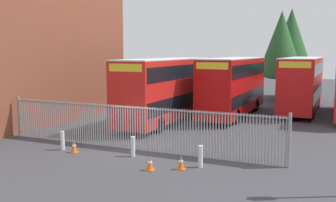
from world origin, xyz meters
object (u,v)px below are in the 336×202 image
Objects in this scene: double_decker_bus_behind_fence_left at (234,84)px; traffic_cone_near_kerb at (150,164)px; bollard_near_right at (201,156)px; traffic_cone_mid_forecourt at (74,147)px; double_decker_bus_far_back at (302,82)px; bollard_near_left at (63,141)px; bollard_center_front at (133,147)px; double_decker_bus_near_gate at (166,88)px; traffic_cone_by_gate at (181,163)px.

double_decker_bus_behind_fence_left is 15.24m from traffic_cone_near_kerb.
bollard_near_right reaches higher than traffic_cone_mid_forecourt.
double_decker_bus_far_back is 18.36m from bollard_near_right.
bollard_near_right is (7.30, 0.04, 0.00)m from bollard_near_left.
traffic_cone_mid_forecourt is at bearing -177.97° from bollard_near_right.
bollard_center_front is (-5.70, -17.80, -1.95)m from double_decker_bus_far_back.
double_decker_bus_behind_fence_left is at bearing 53.73° from double_decker_bus_near_gate.
double_decker_bus_behind_fence_left is 11.38× the size of bollard_near_right.
traffic_cone_mid_forecourt is (-6.46, -0.23, -0.19)m from bollard_near_right.
traffic_cone_mid_forecourt is (-2.99, -0.55, -0.19)m from bollard_center_front.
double_decker_bus_behind_fence_left is at bearing 96.54° from traffic_cone_by_gate.
bollard_near_left is (-9.53, -18.16, -1.95)m from double_decker_bus_far_back.
bollard_near_left is at bearing -174.56° from bollard_center_front.
traffic_cone_near_kerb is at bearing -42.92° from bollard_center_front.
bollard_near_right is (2.30, -13.81, -1.95)m from double_decker_bus_behind_fence_left.
double_decker_bus_near_gate and double_decker_bus_far_back have the same top height.
double_decker_bus_near_gate reaches higher than bollard_near_right.
traffic_cone_mid_forecourt is (0.84, -0.19, -0.19)m from bollard_near_left.
traffic_cone_near_kerb is at bearing -87.97° from double_decker_bus_behind_fence_left.
bollard_center_front is at bearing 10.46° from traffic_cone_mid_forecourt.
traffic_cone_mid_forecourt and traffic_cone_near_kerb have the same top height.
bollard_near_left and bollard_near_right have the same top height.
bollard_center_front is 3.49m from bollard_near_right.
bollard_near_right is at bearing 2.03° from traffic_cone_mid_forecourt.
double_decker_bus_far_back is 11.38× the size of bollard_center_front.
bollard_center_front is at bearing -107.76° from double_decker_bus_far_back.
double_decker_bus_far_back reaches higher than bollard_near_left.
double_decker_bus_behind_fence_left reaches higher than traffic_cone_by_gate.
double_decker_bus_near_gate is 9.53m from traffic_cone_mid_forecourt.
double_decker_bus_near_gate and double_decker_bus_behind_fence_left have the same top height.
double_decker_bus_behind_fence_left is 18.32× the size of traffic_cone_near_kerb.
double_decker_bus_far_back reaches higher than bollard_center_front.
double_decker_bus_behind_fence_left is 11.38× the size of bollard_near_left.
traffic_cone_by_gate is at bearing -136.87° from bollard_near_right.
double_decker_bus_behind_fence_left is at bearing 73.50° from traffic_cone_mid_forecourt.
bollard_center_front is 2.34m from traffic_cone_near_kerb.
double_decker_bus_behind_fence_left is at bearing 99.46° from bollard_near_right.
double_decker_bus_behind_fence_left is 14.14m from bollard_near_right.
double_decker_bus_near_gate is at bearing 85.97° from traffic_cone_mid_forecourt.
double_decker_bus_behind_fence_left reaches higher than traffic_cone_mid_forecourt.
traffic_cone_near_kerb is (-4.00, -19.39, -2.13)m from double_decker_bus_far_back.
traffic_cone_mid_forecourt is at bearing -94.03° from double_decker_bus_near_gate.
bollard_near_left is at bearing -179.67° from bollard_near_right.
double_decker_bus_far_back is at bearing 64.66° from traffic_cone_mid_forecourt.
double_decker_bus_behind_fence_left is 14.67m from traffic_cone_by_gate.
bollard_near_left reaches higher than traffic_cone_mid_forecourt.
double_decker_bus_behind_fence_left is at bearing 85.03° from bollard_center_front.
double_decker_bus_far_back is at bearing 48.52° from double_decker_bus_near_gate.
bollard_center_front reaches higher than traffic_cone_near_kerb.
traffic_cone_by_gate is at bearing -98.73° from double_decker_bus_far_back.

